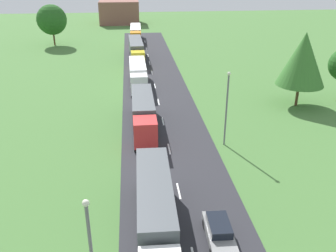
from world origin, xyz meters
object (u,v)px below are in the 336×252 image
truck_fourth (136,49)px  lamppost_second (227,105)px  truck_fifth (136,33)px  distant_building (119,12)px  tree_maple (52,20)px  tree_pine (303,59)px  truck_lead (155,210)px  car_second (219,231)px  truck_third (138,74)px  truck_second (143,112)px

truck_fourth → lamppost_second: bearing=-77.4°
truck_fifth → distant_building: bearing=98.7°
truck_fourth → tree_maple: tree_maple is taller
tree_pine → tree_maple: bearing=132.5°
truck_lead → distant_building: distant_building is taller
distant_building → car_second: bearing=-85.1°
truck_fourth → tree_pine: size_ratio=1.49×
truck_fifth → tree_pine: (20.87, -46.06, 4.38)m
truck_third → car_second: truck_third is taller
truck_lead → truck_third: size_ratio=1.12×
truck_lead → lamppost_second: (8.38, 13.47, 2.32)m
tree_maple → distant_building: 34.79m
truck_third → car_second: (4.63, -35.67, -1.22)m
truck_third → tree_pine: bearing=-26.4°
truck_second → lamppost_second: bearing=-30.5°
truck_lead → lamppost_second: size_ratio=1.62×
truck_fifth → tree_maple: size_ratio=1.46×
tree_pine → truck_lead: bearing=-131.3°
tree_pine → truck_third: bearing=153.6°
truck_fourth → tree_maple: 25.10m
tree_maple → truck_fifth: bearing=7.3°
truck_fifth → tree_pine: bearing=-65.6°
truck_lead → tree_pine: 32.22m
truck_second → car_second: size_ratio=2.78×
truck_third → tree_pine: tree_pine is taller
truck_second → car_second: truck_second is taller
truck_third → tree_pine: size_ratio=1.18×
truck_second → lamppost_second: lamppost_second is taller
car_second → tree_maple: tree_maple is taller
truck_fourth → truck_second: bearing=-89.9°
truck_lead → lamppost_second: bearing=58.1°
tree_pine → truck_fifth: bearing=114.4°
truck_fifth → lamppost_second: size_ratio=1.66×
lamppost_second → tree_pine: bearing=39.7°
truck_second → tree_maple: 52.76m
truck_second → truck_fourth: 32.93m
truck_lead → truck_third: bearing=90.4°
tree_pine → truck_second: bearing=-165.3°
truck_fourth → distant_building: distant_building is taller
truck_lead → truck_second: 18.46m
truck_fourth → tree_pine: tree_pine is taller
tree_maple → distant_building: bearing=64.9°
truck_second → tree_pine: 22.29m
truck_lead → truck_fourth: bearing=90.1°
truck_second → truck_third: bearing=90.6°
truck_lead → car_second: bearing=-14.0°
truck_lead → truck_fourth: truck_lead is taller
lamppost_second → tree_pine: size_ratio=0.82×
truck_second → truck_lead: bearing=-89.8°
truck_second → distant_building: 80.70m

